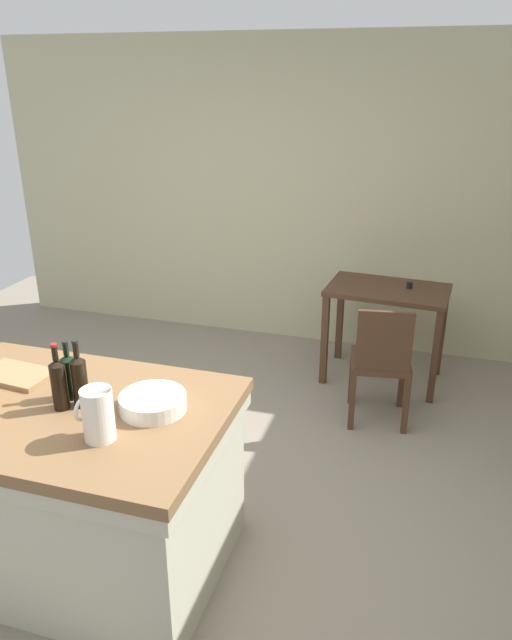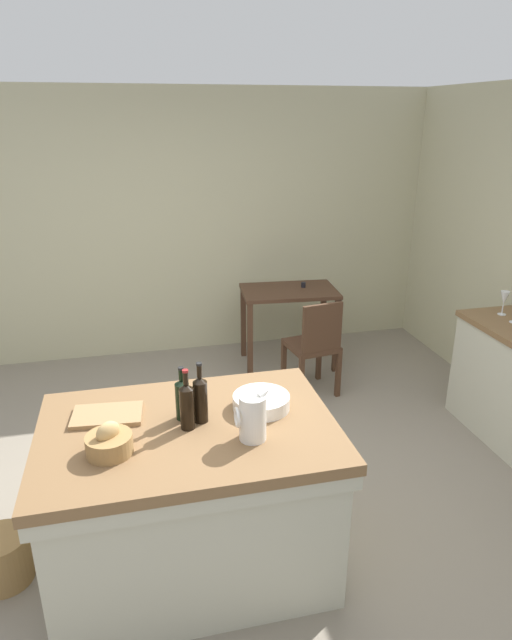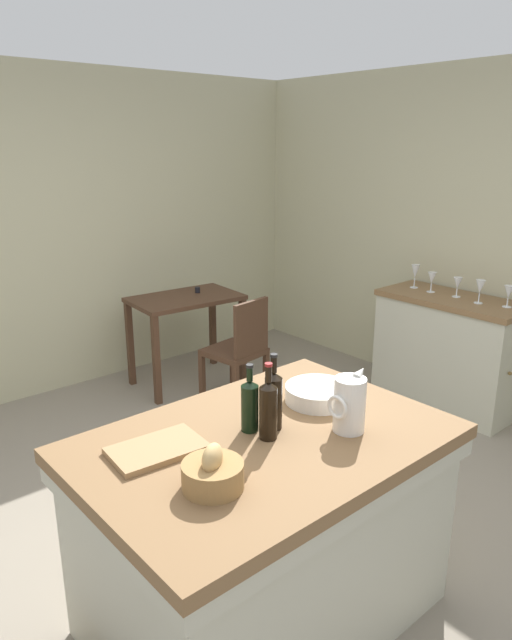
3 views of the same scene
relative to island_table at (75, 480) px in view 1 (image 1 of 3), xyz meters
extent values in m
plane|color=gray|center=(0.28, 0.46, -0.48)|extent=(6.76, 6.76, 0.00)
cube|color=#B7B28E|center=(0.28, 3.06, 0.82)|extent=(5.32, 0.12, 2.60)
cube|color=brown|center=(0.00, 0.00, 0.38)|extent=(1.48, 1.02, 0.06)
cube|color=#BCBAA3|center=(0.00, 0.00, 0.31)|extent=(1.46, 1.00, 0.08)
cube|color=#BCBAA3|center=(0.00, 0.00, -0.06)|extent=(1.40, 0.94, 0.83)
cube|color=#472D1E|center=(1.24, 2.40, 0.28)|extent=(0.94, 0.63, 0.04)
cube|color=#472D1E|center=(0.81, 2.19, -0.11)|extent=(0.05, 0.05, 0.74)
cube|color=#472D1E|center=(1.64, 2.12, -0.11)|extent=(0.05, 0.05, 0.74)
cube|color=#472D1E|center=(0.85, 2.67, -0.11)|extent=(0.05, 0.05, 0.74)
cube|color=#472D1E|center=(1.68, 2.61, -0.11)|extent=(0.05, 0.05, 0.74)
cylinder|color=black|center=(1.40, 2.43, 0.32)|extent=(0.04, 0.04, 0.05)
cube|color=#472D1E|center=(1.27, 1.78, -0.03)|extent=(0.45, 0.45, 0.04)
cube|color=#472D1E|center=(1.30, 1.61, 0.20)|extent=(0.36, 0.08, 0.42)
cube|color=#472D1E|center=(1.42, 1.99, -0.27)|extent=(0.05, 0.05, 0.42)
cube|color=#472D1E|center=(1.07, 1.94, -0.27)|extent=(0.05, 0.05, 0.42)
cube|color=#472D1E|center=(1.47, 1.63, -0.27)|extent=(0.05, 0.05, 0.42)
cube|color=#472D1E|center=(1.12, 1.58, -0.27)|extent=(0.05, 0.05, 0.42)
cylinder|color=silver|center=(0.29, -0.18, 0.52)|extent=(0.13, 0.13, 0.23)
cone|color=silver|center=(0.35, -0.18, 0.65)|extent=(0.07, 0.04, 0.06)
torus|color=silver|center=(0.22, -0.18, 0.53)|extent=(0.02, 0.10, 0.10)
cylinder|color=silver|center=(0.40, 0.09, 0.45)|extent=(0.30, 0.30, 0.07)
cube|color=#99754C|center=(-0.39, 0.18, 0.42)|extent=(0.37, 0.25, 0.02)
cylinder|color=black|center=(0.07, 0.03, 0.52)|extent=(0.07, 0.07, 0.22)
cone|color=black|center=(0.07, 0.03, 0.64)|extent=(0.07, 0.07, 0.03)
cylinder|color=black|center=(0.07, 0.03, 0.69)|extent=(0.03, 0.03, 0.08)
cylinder|color=black|center=(0.07, 0.03, 0.73)|extent=(0.03, 0.03, 0.01)
cylinder|color=black|center=(-0.01, 0.08, 0.51)|extent=(0.07, 0.07, 0.20)
cone|color=black|center=(-0.01, 0.08, 0.62)|extent=(0.07, 0.07, 0.02)
cylinder|color=black|center=(-0.01, 0.08, 0.66)|extent=(0.03, 0.03, 0.07)
cylinder|color=black|center=(-0.01, 0.08, 0.69)|extent=(0.03, 0.03, 0.01)
cylinder|color=black|center=(0.00, -0.02, 0.52)|extent=(0.07, 0.07, 0.22)
cone|color=black|center=(0.00, -0.02, 0.64)|extent=(0.07, 0.07, 0.03)
cylinder|color=black|center=(0.00, -0.02, 0.69)|extent=(0.03, 0.03, 0.08)
cylinder|color=maroon|center=(0.00, -0.02, 0.72)|extent=(0.03, 0.03, 0.01)
camera|label=1|loc=(1.51, -2.02, 1.81)|focal=33.65mm
camera|label=2|loc=(-0.21, -2.37, 1.87)|focal=30.58mm
camera|label=3|loc=(-1.39, -1.55, 1.54)|focal=32.52mm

